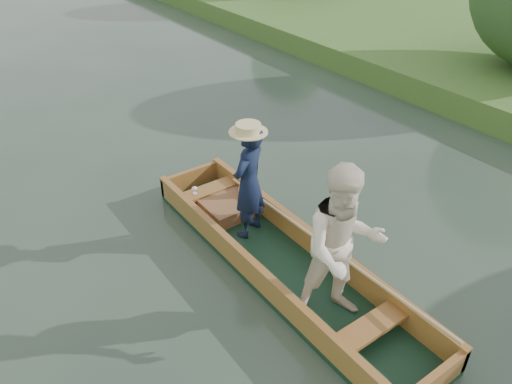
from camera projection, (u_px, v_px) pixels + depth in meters
ground at (281, 269)px, 6.86m from camera, size 120.00×120.00×0.00m
punt at (300, 236)px, 6.22m from camera, size 1.22×5.00×2.13m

